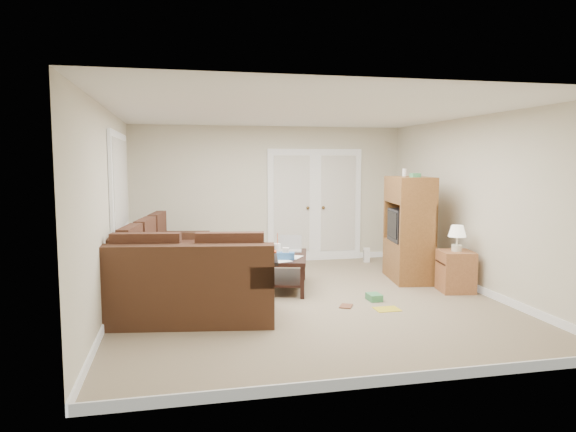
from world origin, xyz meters
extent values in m
plane|color=gray|center=(0.00, 0.00, 0.00)|extent=(5.50, 5.50, 0.00)
cube|color=white|center=(0.00, 0.00, 2.50)|extent=(5.00, 5.50, 0.02)
cube|color=beige|center=(-2.50, 0.00, 1.25)|extent=(0.02, 5.50, 2.50)
cube|color=beige|center=(2.50, 0.00, 1.25)|extent=(0.02, 5.50, 2.50)
cube|color=beige|center=(0.00, 2.75, 1.25)|extent=(5.00, 0.02, 2.50)
cube|color=beige|center=(0.00, -2.75, 1.25)|extent=(5.00, 0.02, 2.50)
cube|color=silver|center=(0.40, 2.72, 1.02)|extent=(0.90, 0.04, 2.13)
cube|color=silver|center=(1.30, 2.72, 1.02)|extent=(0.90, 0.04, 2.13)
cube|color=white|center=(0.40, 2.69, 1.07)|extent=(0.68, 0.02, 1.80)
cube|color=white|center=(1.30, 2.69, 1.07)|extent=(0.68, 0.02, 1.80)
cube|color=silver|center=(-2.47, 1.00, 1.55)|extent=(0.04, 1.92, 1.42)
cube|color=white|center=(-2.44, 1.00, 1.55)|extent=(0.02, 1.74, 1.24)
cube|color=#44291A|center=(-1.85, 0.84, 0.23)|extent=(1.39, 2.68, 0.47)
cube|color=#44291A|center=(-2.21, 0.89, 0.70)|extent=(0.67, 2.56, 0.48)
cube|color=#44291A|center=(-1.67, 1.96, 0.59)|extent=(1.03, 0.42, 0.24)
cube|color=#4B2B1E|center=(-1.77, 0.82, 0.53)|extent=(1.04, 2.52, 0.13)
cube|color=#44291A|center=(-1.56, -0.50, 0.23)|extent=(2.13, 1.30, 0.47)
cube|color=#44291A|center=(-1.62, -0.87, 0.70)|extent=(2.01, 0.58, 0.48)
cube|color=#44291A|center=(-0.71, -0.64, 0.59)|extent=(0.42, 1.03, 0.24)
cube|color=#4B2B1E|center=(-1.55, -0.42, 0.53)|extent=(1.97, 0.96, 0.13)
cube|color=black|center=(-0.71, -0.64, 0.73)|extent=(0.49, 0.93, 0.03)
cube|color=red|center=(-0.67, -0.40, 0.75)|extent=(0.37, 0.19, 0.02)
cube|color=black|center=(-0.15, 0.67, 0.47)|extent=(0.90, 1.33, 0.06)
cube|color=black|center=(-0.15, 0.67, 0.17)|extent=(0.79, 1.22, 0.03)
cylinder|color=white|center=(-0.27, 0.64, 0.59)|extent=(0.10, 0.10, 0.18)
cylinder|color=red|center=(-0.27, 0.64, 0.75)|extent=(0.01, 0.01, 0.15)
cube|color=#3364A7|center=(-0.21, 0.34, 0.55)|extent=(0.27, 0.19, 0.10)
cube|color=white|center=(-0.18, 0.56, 0.50)|extent=(0.55, 0.74, 0.00)
cube|color=brown|center=(1.86, 0.83, 0.30)|extent=(0.70, 1.09, 0.61)
cube|color=brown|center=(1.86, 0.83, 1.42)|extent=(0.70, 1.09, 0.41)
cube|color=black|center=(1.84, 0.83, 0.86)|extent=(0.57, 0.67, 0.51)
cube|color=black|center=(1.60, 0.87, 0.88)|extent=(0.09, 0.52, 0.41)
cube|color=#3F8C55|center=(1.82, 0.58, 1.65)|extent=(0.15, 0.20, 0.06)
cylinder|color=white|center=(1.91, 1.13, 1.68)|extent=(0.07, 0.07, 0.12)
cube|color=#A5673C|center=(2.20, -0.02, 0.29)|extent=(0.52, 0.52, 0.59)
cylinder|color=silver|center=(2.20, -0.02, 0.63)|extent=(0.14, 0.14, 0.09)
cylinder|color=silver|center=(2.20, -0.02, 0.74)|extent=(0.03, 0.03, 0.13)
cone|color=white|center=(2.20, -0.02, 0.88)|extent=(0.25, 0.25, 0.16)
cube|color=white|center=(1.74, 2.31, 0.13)|extent=(0.12, 0.10, 0.27)
cube|color=gold|center=(0.88, -0.66, 0.00)|extent=(0.31, 0.25, 0.01)
cube|color=#3F8C55|center=(0.88, -0.22, 0.04)|extent=(0.17, 0.23, 0.09)
imported|color=brown|center=(0.35, -0.40, 0.01)|extent=(0.23, 0.25, 0.02)
camera|label=1|loc=(-1.67, -6.56, 1.85)|focal=32.00mm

